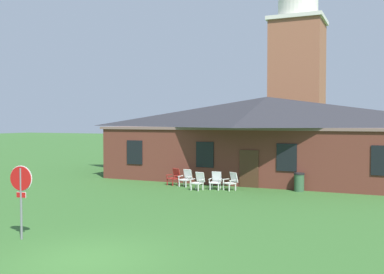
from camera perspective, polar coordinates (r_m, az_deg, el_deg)
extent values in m
plane|color=#336028|center=(12.56, -13.52, -15.18)|extent=(200.00, 200.00, 0.00)
cube|color=brown|center=(29.74, 9.64, -2.04)|extent=(19.09, 10.00, 3.20)
cube|color=#795B55|center=(29.66, 9.66, 1.20)|extent=(19.47, 10.20, 0.16)
pyramid|color=#28282D|center=(29.67, 9.67, 3.26)|extent=(19.85, 10.40, 1.98)
cube|color=black|center=(27.85, -7.45, -1.98)|extent=(1.10, 0.06, 1.50)
cube|color=black|center=(25.70, 1.68, -2.30)|extent=(1.10, 0.06, 1.50)
cube|color=black|center=(24.30, 12.16, -2.59)|extent=(1.10, 0.06, 1.50)
cube|color=black|center=(23.79, 23.50, -2.82)|extent=(1.10, 0.06, 1.50)
cube|color=#422819|center=(24.88, 7.39, -4.10)|extent=(1.10, 0.06, 2.10)
cube|color=#93563D|center=(44.42, 13.49, 5.79)|extent=(4.80, 4.80, 13.29)
cube|color=silver|center=(45.38, 13.56, 14.42)|extent=(5.18, 5.18, 0.36)
cylinder|color=silver|center=(45.67, 13.58, 15.98)|extent=(3.80, 3.80, 2.20)
cylinder|color=slate|center=(14.94, -21.27, -8.07)|extent=(0.07, 0.07, 2.24)
cylinder|color=white|center=(14.83, -21.27, -5.02)|extent=(0.80, 0.12, 0.81)
cylinder|color=#B71414|center=(14.81, -21.33, -5.03)|extent=(0.76, 0.12, 0.76)
cube|color=#B71414|center=(14.89, -21.28, -7.01)|extent=(0.32, 0.06, 0.16)
cube|color=white|center=(14.90, -21.25, -7.00)|extent=(0.34, 0.06, 0.18)
cube|color=maroon|center=(25.36, -2.52, -5.95)|extent=(0.06, 0.06, 0.36)
cube|color=maroon|center=(25.69, -3.23, -5.85)|extent=(0.06, 0.06, 0.36)
cube|color=maroon|center=(25.66, -1.80, -5.85)|extent=(0.06, 0.06, 0.36)
cube|color=maroon|center=(25.99, -2.52, -5.75)|extent=(0.06, 0.06, 0.36)
cube|color=maroon|center=(25.64, -2.52, -5.40)|extent=(0.68, 0.67, 0.05)
cube|color=maroon|center=(25.82, -2.02, -4.67)|extent=(0.55, 0.35, 0.54)
cube|color=maroon|center=(25.40, -2.10, -5.03)|extent=(0.22, 0.46, 0.03)
cube|color=maroon|center=(25.30, -2.36, -5.30)|extent=(0.05, 0.05, 0.22)
cube|color=maroon|center=(25.81, -3.00, -4.91)|extent=(0.22, 0.46, 0.03)
cube|color=maroon|center=(25.72, -3.26, -5.19)|extent=(0.05, 0.05, 0.22)
cube|color=white|center=(24.79, -0.80, -6.13)|extent=(0.06, 0.06, 0.36)
cube|color=white|center=(25.05, -1.66, -6.05)|extent=(0.06, 0.06, 0.36)
cube|color=white|center=(25.15, -0.22, -6.01)|extent=(0.06, 0.06, 0.36)
cube|color=white|center=(25.41, -1.08, -5.93)|extent=(0.06, 0.06, 0.36)
cube|color=white|center=(25.07, -0.94, -5.57)|extent=(0.62, 0.61, 0.05)
cube|color=white|center=(25.28, -0.53, -4.82)|extent=(0.54, 0.28, 0.54)
cube|color=white|center=(24.86, -0.42, -5.18)|extent=(0.14, 0.47, 0.03)
cube|color=white|center=(24.75, -0.63, -5.47)|extent=(0.05, 0.05, 0.22)
cube|color=white|center=(25.20, -1.51, -5.08)|extent=(0.14, 0.47, 0.03)
cube|color=white|center=(25.08, -1.72, -5.37)|extent=(0.05, 0.05, 0.22)
cube|color=silver|center=(23.46, 0.82, -6.60)|extent=(0.06, 0.06, 0.36)
cube|color=silver|center=(23.71, -0.11, -6.51)|extent=(0.06, 0.06, 0.36)
cube|color=silver|center=(23.82, 1.41, -6.47)|extent=(0.06, 0.06, 0.36)
cube|color=silver|center=(24.07, 0.50, -6.38)|extent=(0.06, 0.06, 0.36)
cube|color=silver|center=(23.74, 0.66, -6.00)|extent=(0.63, 0.61, 0.05)
cube|color=silver|center=(23.95, 1.07, -5.20)|extent=(0.54, 0.28, 0.54)
cube|color=silver|center=(23.53, 1.22, -5.59)|extent=(0.15, 0.47, 0.03)
cube|color=silver|center=(23.41, 1.00, -5.90)|extent=(0.05, 0.05, 0.22)
cube|color=silver|center=(23.85, 0.05, -5.48)|extent=(0.15, 0.47, 0.03)
cube|color=silver|center=(23.74, -0.17, -5.79)|extent=(0.05, 0.05, 0.22)
cube|color=white|center=(23.73, 3.45, -6.51)|extent=(0.06, 0.06, 0.36)
cube|color=white|center=(23.84, 2.37, -6.46)|extent=(0.06, 0.06, 0.36)
cube|color=white|center=(24.15, 3.70, -6.35)|extent=(0.06, 0.06, 0.36)
cube|color=white|center=(24.26, 2.64, -6.31)|extent=(0.06, 0.06, 0.36)
cube|color=white|center=(23.96, 3.04, -5.92)|extent=(0.60, 0.58, 0.05)
cube|color=white|center=(24.22, 3.22, -5.12)|extent=(0.53, 0.25, 0.54)
cube|color=white|center=(23.85, 3.71, -5.49)|extent=(0.12, 0.47, 0.03)
cube|color=white|center=(23.71, 3.62, -5.80)|extent=(0.04, 0.04, 0.22)
cube|color=white|center=(23.99, 2.36, -5.44)|extent=(0.12, 0.47, 0.03)
cube|color=white|center=(23.85, 2.26, -5.75)|extent=(0.04, 0.04, 0.22)
cube|color=silver|center=(23.49, 4.83, -6.60)|extent=(0.07, 0.07, 0.36)
cube|color=silver|center=(23.83, 4.11, -6.47)|extent=(0.07, 0.07, 0.36)
cube|color=silver|center=(23.77, 5.65, -6.49)|extent=(0.07, 0.07, 0.36)
cube|color=silver|center=(24.12, 4.92, -6.37)|extent=(0.07, 0.07, 0.36)
cube|color=silver|center=(23.77, 4.88, -5.99)|extent=(0.73, 0.72, 0.05)
cube|color=silver|center=(23.93, 5.45, -5.22)|extent=(0.54, 0.42, 0.54)
cube|color=silver|center=(23.52, 5.31, -5.60)|extent=(0.29, 0.43, 0.03)
cube|color=silver|center=(23.42, 5.00, -5.90)|extent=(0.05, 0.05, 0.22)
cube|color=silver|center=(23.95, 4.39, -5.46)|extent=(0.29, 0.43, 0.03)
cube|color=silver|center=(23.86, 4.09, -5.75)|extent=(0.05, 0.05, 0.22)
cylinder|color=#335638|center=(24.04, 13.72, -5.80)|extent=(0.52, 0.52, 0.90)
cylinder|color=black|center=(23.98, 13.73, -4.64)|extent=(0.56, 0.56, 0.08)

